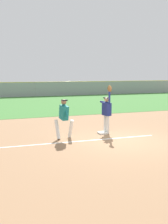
% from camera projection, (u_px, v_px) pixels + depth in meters
% --- Properties ---
extents(ground_plane, '(73.50, 73.50, 0.00)m').
position_uv_depth(ground_plane, '(122.00, 141.00, 11.22)').
color(ground_plane, '#936D4C').
extents(outfield_grass, '(40.64, 15.48, 0.01)m').
position_uv_depth(outfield_grass, '(49.00, 103.00, 24.91)').
color(outfield_grass, '#3D7533').
rests_on(outfield_grass, ground_plane).
extents(chalk_foul_line, '(12.00, 0.44, 0.01)m').
position_uv_depth(chalk_foul_line, '(17.00, 146.00, 10.33)').
color(chalk_foul_line, white).
rests_on(chalk_foul_line, ground_plane).
extents(first_base, '(0.39, 0.39, 0.08)m').
position_uv_depth(first_base, '(102.00, 133.00, 12.49)').
color(first_base, white).
rests_on(first_base, ground_plane).
extents(fielder, '(0.33, 0.90, 2.28)m').
position_uv_depth(fielder, '(107.00, 110.00, 12.45)').
color(fielder, silver).
rests_on(fielder, ground_plane).
extents(runner, '(0.79, 0.84, 1.72)m').
position_uv_depth(runner, '(64.00, 116.00, 11.41)').
color(runner, white).
rests_on(runner, ground_plane).
extents(baseball, '(0.07, 0.07, 0.07)m').
position_uv_depth(baseball, '(106.00, 98.00, 12.22)').
color(baseball, white).
extents(outfield_fence, '(40.72, 0.08, 1.76)m').
position_uv_depth(outfield_fence, '(35.00, 89.00, 32.00)').
color(outfield_fence, '#93999E').
rests_on(outfield_fence, ground_plane).
extents(parked_car_silver, '(4.42, 2.16, 1.25)m').
position_uv_depth(parked_car_silver, '(30.00, 89.00, 36.21)').
color(parked_car_silver, '#B7B7BC').
rests_on(parked_car_silver, ground_plane).
extents(parked_car_white, '(4.50, 2.31, 1.25)m').
position_uv_depth(parked_car_white, '(78.00, 88.00, 38.22)').
color(parked_car_white, white).
rests_on(parked_car_white, ground_plane).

